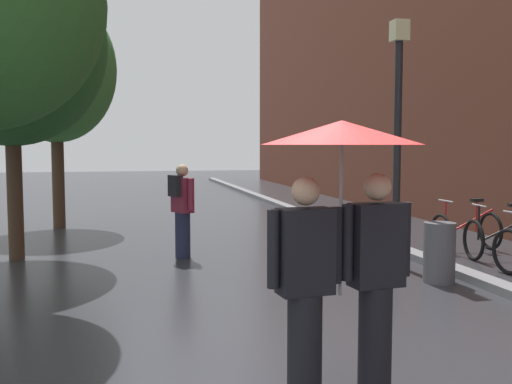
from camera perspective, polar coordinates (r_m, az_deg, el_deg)
name	(u,v)px	position (r m, az deg, el deg)	size (l,w,h in m)	color
kerb_strip	(314,217)	(15.18, 5.75, -2.50)	(0.30, 36.00, 0.12)	slate
street_tree_1	(10,43)	(10.66, -23.01, 13.30)	(3.13, 3.13, 5.32)	#473323
street_tree_2	(55,70)	(14.46, -19.10, 11.29)	(2.78, 2.78, 5.39)	#473323
parked_bicycle_2	(502,238)	(10.65, 23.03, -4.16)	(1.15, 0.81, 0.96)	black
parked_bicycle_3	(466,230)	(11.32, 19.93, -3.57)	(1.09, 0.71, 0.96)	black
couple_under_umbrella	(342,210)	(4.38, 8.40, -1.79)	(1.20, 1.20, 2.12)	black
street_lamp_post	(398,123)	(9.47, 13.74, 6.63)	(0.24, 0.24, 3.87)	black
litter_bin	(439,253)	(8.61, 17.55, -5.68)	(0.44, 0.44, 0.85)	#4C4C51
pedestrian_walking_midground	(182,208)	(9.99, -7.29, -1.59)	(0.44, 0.53, 1.61)	#1E233D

